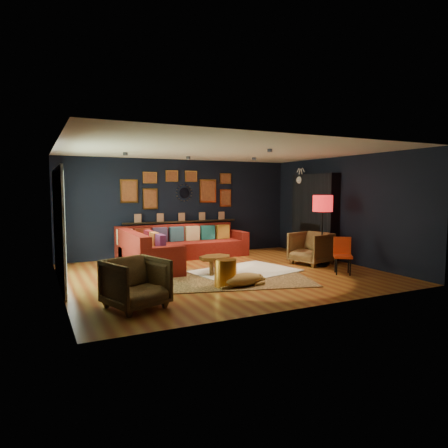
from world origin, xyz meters
name	(u,v)px	position (x,y,z in m)	size (l,w,h in m)	color
floor	(225,274)	(0.00, 0.00, 0.00)	(6.50, 6.50, 0.00)	brown
room_walls	(225,199)	(0.00, 0.00, 1.59)	(6.50, 6.50, 6.50)	black
sectional	(170,249)	(-0.61, 1.81, 0.32)	(3.41, 2.69, 0.86)	maroon
ledge	(182,222)	(0.00, 2.68, 0.92)	(3.20, 0.12, 0.04)	black
gallery_wall	(180,189)	(-0.01, 2.72, 1.81)	(3.15, 0.04, 1.02)	#C7872E
sunburst_mirror	(184,193)	(0.10, 2.72, 1.70)	(0.47, 0.16, 0.47)	silver
fireplace	(314,219)	(3.09, 0.90, 1.02)	(0.31, 1.60, 2.20)	black
deer_head	(305,180)	(3.14, 1.40, 2.05)	(0.50, 0.28, 0.45)	white
sliding_door	(59,226)	(-3.22, 0.60, 1.10)	(0.06, 2.80, 2.20)	white
ceiling_spots	(209,156)	(0.00, 0.80, 2.56)	(3.30, 2.50, 0.06)	black
shag_rug	(245,271)	(0.47, -0.05, 0.01)	(2.12, 1.54, 0.03)	silver
leopard_rug	(237,278)	(0.02, -0.53, 0.01)	(2.81, 2.01, 0.02)	tan
coffee_table	(215,259)	(-0.23, -0.01, 0.33)	(0.86, 0.74, 0.37)	brown
pouf	(147,259)	(-1.30, 1.44, 0.20)	(0.52, 0.52, 0.34)	#A62A1B
armchair_left	(136,281)	(-2.29, -1.63, 0.42)	(0.81, 0.76, 0.84)	#B68645
armchair_right	(311,247)	(2.35, 0.08, 0.42)	(0.82, 0.77, 0.85)	#B68645
gold_stool	(225,273)	(-0.50, -1.06, 0.26)	(0.41, 0.41, 0.52)	#C7872E
orange_chair	(343,252)	(2.27, -1.08, 0.45)	(0.51, 0.51, 0.78)	black
floor_lamp	(323,206)	(2.42, -0.23, 1.40)	(0.46, 0.46, 1.66)	black
dog	(243,277)	(-0.20, -1.19, 0.18)	(1.06, 0.52, 0.33)	#9F7D45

